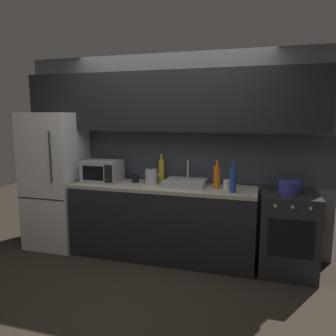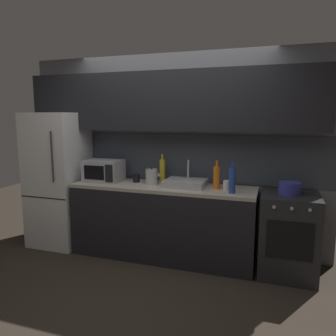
# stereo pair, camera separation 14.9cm
# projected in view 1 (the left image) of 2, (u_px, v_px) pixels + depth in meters

# --- Properties ---
(ground_plane) EXTENTS (10.00, 10.00, 0.00)m
(ground_plane) POSITION_uv_depth(u_px,v_px,m) (136.00, 293.00, 3.18)
(ground_plane) COLOR #2D261E
(back_wall) EXTENTS (3.95, 0.44, 2.50)m
(back_wall) POSITION_uv_depth(u_px,v_px,m) (169.00, 130.00, 4.07)
(back_wall) COLOR slate
(back_wall) RESTS_ON ground
(counter_run) EXTENTS (2.21, 0.60, 0.90)m
(counter_run) POSITION_uv_depth(u_px,v_px,m) (163.00, 221.00, 3.96)
(counter_run) COLOR black
(counter_run) RESTS_ON ground
(refrigerator) EXTENTS (0.68, 0.69, 1.77)m
(refrigerator) POSITION_uv_depth(u_px,v_px,m) (56.00, 180.00, 4.30)
(refrigerator) COLOR white
(refrigerator) RESTS_ON ground
(oven_range) EXTENTS (0.60, 0.62, 0.90)m
(oven_range) POSITION_uv_depth(u_px,v_px,m) (288.00, 233.00, 3.57)
(oven_range) COLOR #232326
(oven_range) RESTS_ON ground
(microwave) EXTENTS (0.46, 0.35, 0.27)m
(microwave) POSITION_uv_depth(u_px,v_px,m) (102.00, 171.00, 4.11)
(microwave) COLOR #A8AAAF
(microwave) RESTS_ON counter_run
(sink_basin) EXTENTS (0.48, 0.38, 0.30)m
(sink_basin) POSITION_uv_depth(u_px,v_px,m) (185.00, 183.00, 3.84)
(sink_basin) COLOR #ADAFB5
(sink_basin) RESTS_ON counter_run
(kettle) EXTENTS (0.18, 0.15, 0.21)m
(kettle) POSITION_uv_depth(u_px,v_px,m) (151.00, 177.00, 3.93)
(kettle) COLOR #B7BABF
(kettle) RESTS_ON counter_run
(wine_bottle_orange) EXTENTS (0.08, 0.08, 0.33)m
(wine_bottle_orange) POSITION_uv_depth(u_px,v_px,m) (217.00, 177.00, 3.70)
(wine_bottle_orange) COLOR orange
(wine_bottle_orange) RESTS_ON counter_run
(wine_bottle_yellow) EXTENTS (0.07, 0.07, 0.36)m
(wine_bottle_yellow) POSITION_uv_depth(u_px,v_px,m) (162.00, 170.00, 4.10)
(wine_bottle_yellow) COLOR gold
(wine_bottle_yellow) RESTS_ON counter_run
(wine_bottle_blue) EXTENTS (0.07, 0.07, 0.35)m
(wine_bottle_blue) POSITION_uv_depth(u_px,v_px,m) (233.00, 180.00, 3.51)
(wine_bottle_blue) COLOR #234299
(wine_bottle_blue) RESTS_ON counter_run
(mug_white) EXTENTS (0.08, 0.08, 0.11)m
(mug_white) POSITION_uv_depth(u_px,v_px,m) (227.00, 185.00, 3.68)
(mug_white) COLOR silver
(mug_white) RESTS_ON counter_run
(mug_dark) EXTENTS (0.09, 0.09, 0.10)m
(mug_dark) POSITION_uv_depth(u_px,v_px,m) (136.00, 178.00, 4.06)
(mug_dark) COLOR black
(mug_dark) RESTS_ON counter_run
(cooking_pot) EXTENTS (0.23, 0.23, 0.13)m
(cooking_pot) POSITION_uv_depth(u_px,v_px,m) (289.00, 187.00, 3.49)
(cooking_pot) COLOR #333899
(cooking_pot) RESTS_ON oven_range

